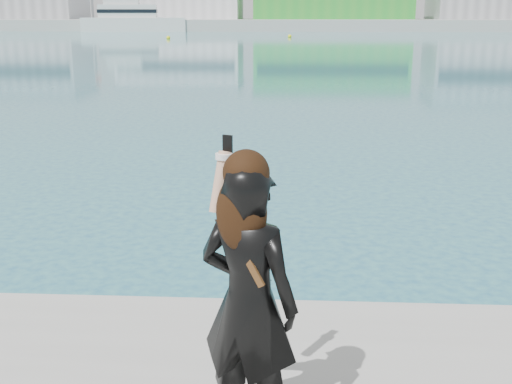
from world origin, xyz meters
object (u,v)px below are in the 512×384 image
motor_yacht (131,18)px  buoy_near (290,37)px  buoy_far (168,39)px  woman (248,295)px

motor_yacht → buoy_near: motor_yacht is taller
buoy_far → woman: woman is taller
buoy_near → woman: bearing=-89.8°
buoy_near → buoy_far: 16.30m
buoy_near → woman: (0.26, -84.15, 1.62)m
buoy_near → buoy_far: (-14.99, -6.40, 0.00)m
woman → buoy_near: bearing=-65.7°
motor_yacht → buoy_near: (27.87, -27.18, -2.34)m
buoy_far → woman: bearing=-78.9°
buoy_near → buoy_far: size_ratio=1.00×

